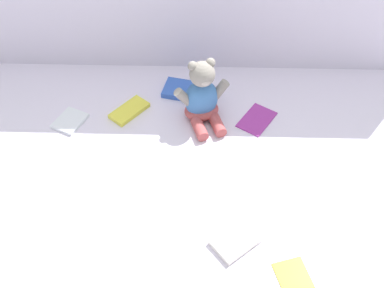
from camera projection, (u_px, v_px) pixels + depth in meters
name	position (u px, v px, depth m)	size (l,w,h in m)	color
ground_plane	(189.00, 142.00, 1.50)	(3.20, 3.20, 0.00)	silver
teddy_bear	(202.00, 98.00, 1.51)	(0.19, 0.19, 0.23)	#3F72B2
book_case_0	(182.00, 90.00, 1.65)	(0.10, 0.13, 0.02)	blue
book_case_2	(129.00, 111.00, 1.58)	(0.07, 0.14, 0.02)	yellow
book_case_3	(257.00, 119.00, 1.56)	(0.09, 0.14, 0.01)	#972F8E
book_case_4	(70.00, 121.00, 1.55)	(0.09, 0.11, 0.01)	silver
book_case_5	(294.00, 277.00, 1.17)	(0.08, 0.10, 0.01)	yellow
book_case_6	(235.00, 241.00, 1.24)	(0.09, 0.12, 0.02)	white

